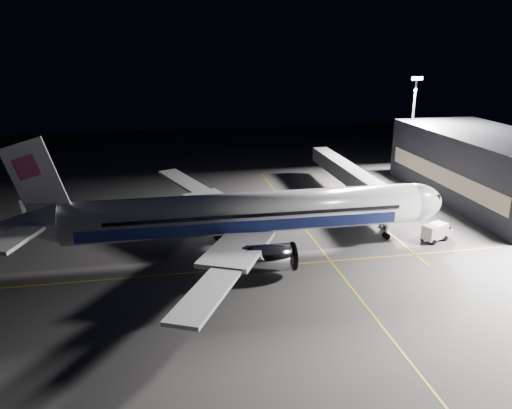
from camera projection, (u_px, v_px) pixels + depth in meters
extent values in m
plane|color=#4C4C4F|center=(247.00, 249.00, 69.04)|extent=(200.00, 200.00, 0.00)
cube|color=gold|center=(317.00, 244.00, 70.81)|extent=(0.25, 80.00, 0.01)
cube|color=gold|center=(255.00, 267.00, 63.44)|extent=(70.00, 0.25, 0.01)
cube|color=gold|center=(368.00, 215.00, 82.27)|extent=(0.25, 40.00, 0.01)
cylinder|color=silver|center=(247.00, 213.00, 67.38)|extent=(48.00, 5.60, 5.60)
ellipsoid|color=silver|center=(412.00, 203.00, 71.64)|extent=(8.96, 5.60, 5.60)
cube|color=black|center=(427.00, 195.00, 71.73)|extent=(2.20, 3.40, 0.90)
cone|color=silver|center=(23.00, 225.00, 62.24)|extent=(9.00, 5.49, 5.49)
cube|color=navy|center=(237.00, 213.00, 70.08)|extent=(42.24, 0.25, 1.50)
cube|color=navy|center=(243.00, 227.00, 64.89)|extent=(42.24, 0.25, 1.50)
cube|color=silver|center=(222.00, 207.00, 74.91)|extent=(11.36, 15.23, 1.53)
cube|color=silver|center=(238.00, 248.00, 59.97)|extent=(11.36, 15.23, 1.53)
cube|color=silver|center=(184.00, 181.00, 85.41)|extent=(8.57, 13.22, 1.31)
cube|color=silver|center=(206.00, 295.00, 47.15)|extent=(8.57, 13.22, 1.31)
cube|color=silver|center=(36.00, 209.00, 67.09)|extent=(6.20, 9.67, 0.45)
cube|color=silver|center=(15.00, 237.00, 57.38)|extent=(6.20, 9.67, 0.45)
cube|color=white|center=(36.00, 178.00, 60.80)|extent=(7.53, 0.40, 10.28)
cube|color=#CC457A|center=(27.00, 167.00, 60.22)|extent=(3.22, 0.55, 3.22)
cylinder|color=#B7B7BF|center=(245.00, 210.00, 76.85)|extent=(5.60, 3.40, 3.40)
cylinder|color=#B7B7BF|center=(270.00, 258.00, 60.06)|extent=(5.60, 3.40, 3.40)
cylinder|color=#9999A0|center=(387.00, 231.00, 72.28)|extent=(0.26, 0.26, 2.50)
cylinder|color=black|center=(386.00, 236.00, 72.53)|extent=(0.90, 0.70, 0.90)
cylinder|color=#9999A0|center=(222.00, 231.00, 72.13)|extent=(0.26, 0.26, 2.50)
cylinder|color=#9999A0|center=(230.00, 255.00, 64.11)|extent=(0.26, 0.26, 2.50)
cylinder|color=black|center=(222.00, 236.00, 72.35)|extent=(1.10, 1.60, 1.10)
cylinder|color=black|center=(230.00, 260.00, 64.32)|extent=(1.10, 1.60, 1.10)
cube|color=black|center=(489.00, 168.00, 88.38)|extent=(18.00, 40.00, 12.00)
cube|color=brown|center=(442.00, 176.00, 87.09)|extent=(0.15, 36.00, 3.00)
cube|color=#B2B2B7|center=(348.00, 173.00, 90.21)|extent=(3.00, 33.90, 2.80)
cube|color=#B2B2B7|center=(386.00, 199.00, 75.42)|extent=(3.60, 3.20, 3.40)
cylinder|color=#9999A0|center=(384.00, 218.00, 76.37)|extent=(0.70, 0.70, 3.10)
cylinder|color=black|center=(386.00, 228.00, 75.91)|extent=(0.70, 0.30, 0.70)
cylinder|color=black|center=(381.00, 224.00, 77.59)|extent=(0.70, 0.30, 0.70)
cylinder|color=#59595E|center=(412.00, 130.00, 102.86)|extent=(0.44, 0.44, 20.00)
cube|color=#59595E|center=(417.00, 78.00, 99.64)|extent=(2.40, 0.50, 0.80)
cube|color=white|center=(417.00, 78.00, 99.32)|extent=(2.20, 0.15, 0.60)
cube|color=silver|center=(435.00, 231.00, 71.49)|extent=(4.22, 3.25, 2.08)
cube|color=silver|center=(444.00, 232.00, 72.89)|extent=(2.11, 2.25, 1.13)
cube|color=black|center=(444.00, 229.00, 72.74)|extent=(1.68, 1.93, 0.47)
cylinder|color=black|center=(434.00, 234.00, 73.32)|extent=(0.79, 0.52, 0.76)
cylinder|color=black|center=(445.00, 238.00, 71.77)|extent=(0.79, 0.52, 0.76)
cylinder|color=black|center=(422.00, 238.00, 71.90)|extent=(0.79, 0.52, 0.76)
cylinder|color=black|center=(434.00, 242.00, 70.34)|extent=(0.79, 0.52, 0.76)
cube|color=black|center=(203.00, 208.00, 83.22)|extent=(2.93, 2.03, 1.26)
cube|color=black|center=(202.00, 204.00, 82.97)|extent=(1.27, 1.27, 0.69)
sphere|color=#FFF2CC|center=(200.00, 210.00, 82.25)|extent=(0.30, 0.30, 0.30)
sphere|color=#FFF2CC|center=(207.00, 209.00, 82.57)|extent=(0.30, 0.30, 0.30)
cylinder|color=black|center=(207.00, 209.00, 84.55)|extent=(0.71, 0.33, 0.69)
cylinder|color=black|center=(210.00, 212.00, 82.79)|extent=(0.71, 0.33, 0.69)
cylinder|color=black|center=(195.00, 210.00, 83.97)|extent=(0.71, 0.33, 0.69)
cylinder|color=black|center=(198.00, 213.00, 82.21)|extent=(0.71, 0.33, 0.69)
cone|color=#EC4E09|center=(272.00, 218.00, 80.36)|extent=(0.35, 0.35, 0.53)
cone|color=#EC4E09|center=(253.00, 219.00, 79.93)|extent=(0.34, 0.34, 0.51)
cone|color=#EC4E09|center=(221.00, 233.00, 74.03)|extent=(0.41, 0.41, 0.61)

